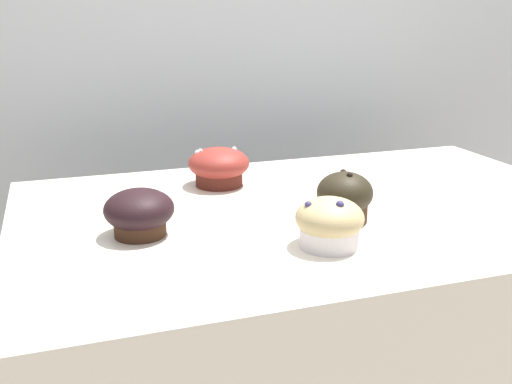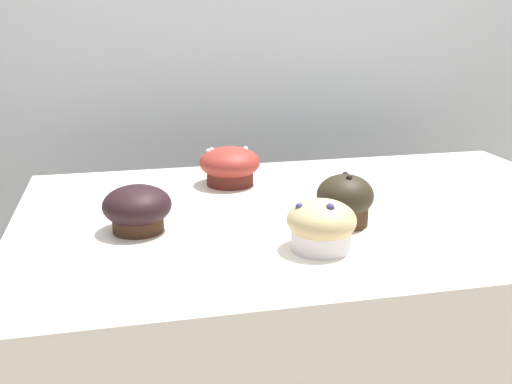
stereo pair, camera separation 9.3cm
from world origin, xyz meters
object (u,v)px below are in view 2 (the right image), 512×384
Objects in this scene: muffin_front_left at (321,225)px; muffin_front_center at (230,166)px; muffin_back_right at (345,200)px; muffin_back_left at (137,209)px.

muffin_front_center is at bearing 100.90° from muffin_front_left.
muffin_back_right is 0.11m from muffin_front_left.
muffin_front_left is at bearing -79.10° from muffin_front_center.
muffin_front_center is 1.31× the size of muffin_back_right.
muffin_front_left is (0.07, -0.34, -0.00)m from muffin_front_center.
muffin_back_left is 1.17× the size of muffin_back_right.
muffin_back_right is at bearing 52.54° from muffin_front_left.
muffin_front_center is at bearing 117.69° from muffin_back_right.
muffin_back_right is at bearing -62.31° from muffin_front_center.
muffin_back_right reaches higher than muffin_back_left.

